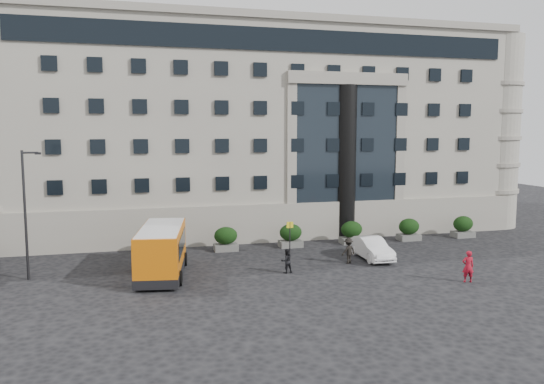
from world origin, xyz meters
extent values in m
plane|color=black|center=(0.00, 0.00, 0.00)|extent=(120.00, 120.00, 0.00)
cube|color=gray|center=(6.00, 22.00, 9.00)|extent=(44.00, 24.00, 18.00)
cylinder|color=black|center=(12.00, 10.30, 6.50)|extent=(1.80, 1.80, 13.00)
cube|color=#52514F|center=(-4.00, 7.80, 0.25)|extent=(1.80, 1.20, 0.50)
ellipsoid|color=black|center=(-4.00, 7.80, 1.17)|extent=(1.80, 1.26, 1.34)
cube|color=#52514F|center=(1.20, 7.80, 0.25)|extent=(1.80, 1.20, 0.50)
ellipsoid|color=black|center=(1.20, 7.80, 1.17)|extent=(1.80, 1.26, 1.34)
cube|color=#52514F|center=(6.40, 7.80, 0.25)|extent=(1.80, 1.20, 0.50)
ellipsoid|color=black|center=(6.40, 7.80, 1.17)|extent=(1.80, 1.26, 1.34)
cube|color=#52514F|center=(11.60, 7.80, 0.25)|extent=(1.80, 1.20, 0.50)
ellipsoid|color=black|center=(11.60, 7.80, 1.17)|extent=(1.80, 1.26, 1.34)
cube|color=#52514F|center=(16.80, 7.80, 0.25)|extent=(1.80, 1.20, 0.50)
ellipsoid|color=black|center=(16.80, 7.80, 1.17)|extent=(1.80, 1.26, 1.34)
cube|color=#52514F|center=(22.00, 7.80, 0.25)|extent=(1.80, 1.20, 0.50)
ellipsoid|color=black|center=(22.00, 7.80, 1.17)|extent=(1.80, 1.26, 1.34)
cylinder|color=#262628|center=(-12.00, 3.00, 4.00)|extent=(0.16, 0.16, 8.00)
cylinder|color=#262628|center=(-11.55, 3.00, 7.85)|extent=(0.90, 0.12, 0.12)
cube|color=black|center=(-11.10, 3.00, 7.80)|extent=(0.35, 0.18, 0.14)
cylinder|color=#262628|center=(5.50, 5.00, 1.25)|extent=(0.08, 0.08, 2.50)
cube|color=yellow|center=(5.50, 5.00, 2.30)|extent=(0.50, 0.06, 0.45)
cube|color=#C96009|center=(-3.92, 1.84, 1.82)|extent=(3.67, 7.74, 2.53)
cube|color=black|center=(-3.92, 1.84, 0.45)|extent=(3.72, 7.79, 0.55)
cube|color=black|center=(-3.92, 1.84, 2.07)|extent=(3.48, 6.14, 1.12)
cube|color=silver|center=(-3.92, 1.84, 3.03)|extent=(3.49, 7.36, 0.18)
cylinder|color=black|center=(-5.55, -0.31, 0.45)|extent=(0.42, 0.93, 0.90)
cylinder|color=black|center=(-3.03, -0.71, 0.45)|extent=(0.42, 0.93, 0.90)
cylinder|color=black|center=(-4.81, 4.39, 0.45)|extent=(0.42, 0.93, 0.90)
cylinder|color=black|center=(-2.29, 4.00, 0.45)|extent=(0.42, 0.93, 0.90)
cube|color=maroon|center=(-15.19, 18.85, 1.63)|extent=(2.54, 3.86, 2.63)
cube|color=maroon|center=(-15.28, 16.12, 1.21)|extent=(2.36, 1.75, 1.79)
cube|color=black|center=(-15.30, 15.38, 1.58)|extent=(2.00, 0.18, 0.84)
cylinder|color=black|center=(-16.43, 16.26, 0.44)|extent=(0.30, 0.89, 0.88)
cylinder|color=black|center=(-14.12, 16.19, 0.44)|extent=(0.30, 0.89, 0.88)
cylinder|color=black|center=(-16.32, 19.73, 0.44)|extent=(0.30, 0.89, 0.88)
cylinder|color=black|center=(-14.01, 19.65, 0.44)|extent=(0.30, 0.89, 0.88)
imported|color=black|center=(-11.50, 12.66, 0.62)|extent=(2.74, 4.76, 1.25)
imported|color=white|center=(10.90, 2.56, 0.78)|extent=(1.71, 4.75, 1.56)
imported|color=#A21021|center=(14.00, -4.39, 0.97)|extent=(0.81, 0.63, 1.95)
imported|color=black|center=(3.91, 0.42, 0.80)|extent=(0.87, 0.74, 1.59)
imported|color=black|center=(8.78, 1.75, 0.89)|extent=(1.31, 1.02, 1.77)
camera|label=1|loc=(-5.47, -31.79, 9.14)|focal=35.00mm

